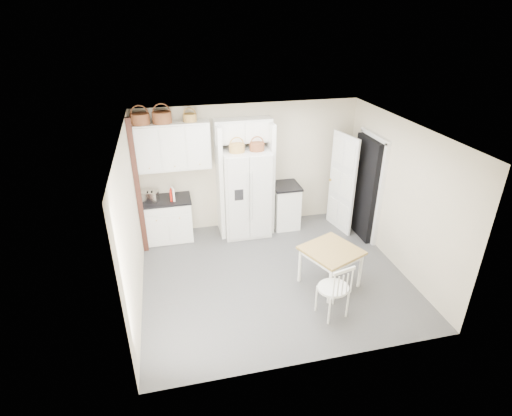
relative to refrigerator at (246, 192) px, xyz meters
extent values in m
plane|color=#484849|center=(0.15, -1.63, -0.90)|extent=(4.50, 4.50, 0.00)
plane|color=white|center=(0.15, -1.63, 1.70)|extent=(4.50, 4.50, 0.00)
plane|color=beige|center=(0.15, 0.37, 0.40)|extent=(4.50, 0.00, 4.50)
plane|color=beige|center=(-2.10, -1.63, 0.40)|extent=(0.00, 4.00, 4.00)
plane|color=beige|center=(2.40, -1.63, 0.40)|extent=(0.00, 4.00, 4.00)
cube|color=silver|center=(0.00, 0.00, 0.00)|extent=(0.93, 0.75, 1.80)
cube|color=white|center=(-1.58, 0.07, -0.47)|extent=(0.91, 0.58, 0.85)
cube|color=white|center=(0.87, 0.07, -0.44)|extent=(0.52, 0.62, 0.91)
cube|color=olive|center=(1.00, -2.09, -0.55)|extent=(1.08, 1.08, 0.69)
cube|color=white|center=(0.74, -2.80, -0.41)|extent=(0.57, 0.54, 0.98)
cube|color=black|center=(-1.58, 0.07, -0.03)|extent=(0.95, 0.62, 0.04)
cube|color=black|center=(0.87, 0.07, 0.03)|extent=(0.56, 0.66, 0.04)
cube|color=silver|center=(-1.87, 0.01, 0.09)|extent=(0.34, 0.26, 0.21)
cube|color=red|center=(-1.47, -0.01, 0.11)|extent=(0.06, 0.16, 0.24)
cube|color=white|center=(-1.44, -0.01, 0.11)|extent=(0.07, 0.17, 0.25)
cylinder|color=brown|center=(-1.88, 0.20, 1.55)|extent=(0.34, 0.34, 0.19)
cylinder|color=brown|center=(-1.49, 0.20, 1.55)|extent=(0.35, 0.35, 0.20)
cylinder|color=#965D27|center=(-0.99, 0.20, 1.52)|extent=(0.25, 0.25, 0.14)
cylinder|color=#965D27|center=(-0.18, -0.10, 0.98)|extent=(0.30, 0.30, 0.16)
cylinder|color=brown|center=(0.21, -0.10, 0.97)|extent=(0.28, 0.28, 0.15)
cube|color=white|center=(-1.35, 0.20, 1.00)|extent=(1.40, 0.34, 0.90)
cube|color=white|center=(0.00, 0.20, 1.23)|extent=(1.12, 0.34, 0.45)
cube|color=white|center=(-0.51, 0.07, 0.25)|extent=(0.08, 0.60, 2.30)
cube|color=white|center=(0.51, 0.07, 0.25)|extent=(0.08, 0.60, 2.30)
cube|color=#3C1F19|center=(-2.05, -0.28, 0.40)|extent=(0.09, 0.09, 2.60)
cube|color=black|center=(2.31, -0.63, 0.13)|extent=(0.18, 0.85, 2.05)
cube|color=white|center=(1.95, -0.29, 0.13)|extent=(0.21, 0.79, 2.05)
camera|label=1|loc=(-1.46, -7.20, 3.32)|focal=28.00mm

